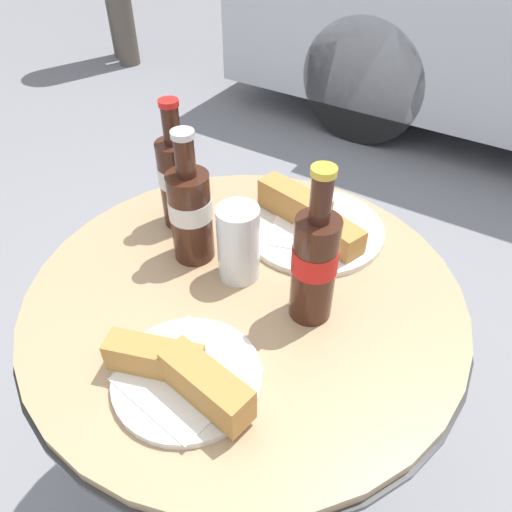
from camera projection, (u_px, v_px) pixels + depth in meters
name	position (u px, v px, depth m)	size (l,w,h in m)	color
ground_plane	(249.00, 487.00, 1.28)	(30.00, 30.00, 0.00)	gray
bistro_table	(246.00, 358.00, 0.93)	(0.72, 0.72, 0.72)	#333333
cola_bottle_left	(191.00, 211.00, 0.82)	(0.07, 0.07, 0.24)	#3D1E14
cola_bottle_right	(177.00, 178.00, 0.89)	(0.07, 0.07, 0.24)	#3D1E14
cola_bottle_center	(315.00, 263.00, 0.71)	(0.07, 0.07, 0.26)	#3D1E14
drinking_glass	(239.00, 246.00, 0.80)	(0.07, 0.07, 0.13)	silver
lunch_plate_near	(312.00, 222.00, 0.92)	(0.26, 0.26, 0.07)	silver
lunch_plate_far	(186.00, 375.00, 0.66)	(0.23, 0.21, 0.07)	silver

